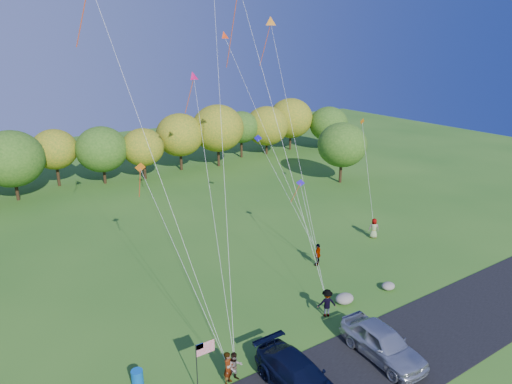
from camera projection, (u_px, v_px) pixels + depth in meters
ground at (298, 340)px, 26.76m from camera, size 140.00×140.00×0.00m
asphalt_lane at (346, 380)px, 23.58m from camera, size 44.00×6.00×0.06m
treeline at (95, 150)px, 52.99m from camera, size 76.97×27.48×8.40m
minivan_navy at (299, 377)px, 22.57m from camera, size 2.35×5.65×1.63m
minivan_silver at (383, 343)px, 25.03m from camera, size 2.42×5.42×1.81m
flyer_a at (228, 368)px, 23.14m from camera, size 0.81×0.74×1.85m
flyer_b at (235, 367)px, 23.37m from camera, size 0.90×0.76×1.66m
flyer_c at (327, 303)px, 28.89m from camera, size 1.38×1.17×1.85m
flyer_d at (318, 254)px, 35.48m from camera, size 1.13×0.96×1.82m
flyer_e at (374, 228)px, 40.47m from camera, size 1.05×0.99×1.80m
trash_barrel at (137, 378)px, 23.12m from camera, size 0.60×0.60×0.90m
flag_assembly at (202, 354)px, 22.29m from camera, size 1.04×0.68×2.82m
boulder_near at (345, 299)px, 30.48m from camera, size 1.32×1.03×0.66m
boulder_far at (388, 286)px, 32.19m from camera, size 0.99×0.83×0.52m
kites_aloft at (223, 14)px, 32.90m from camera, size 27.32×10.72×20.82m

